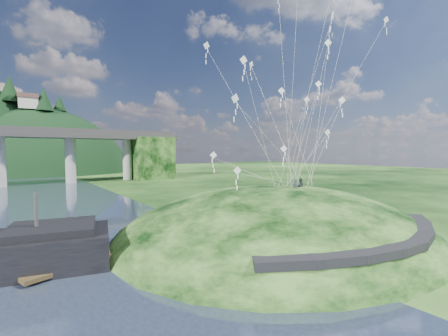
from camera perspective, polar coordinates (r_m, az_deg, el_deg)
ground at (r=27.04m, az=0.70°, el=-15.90°), size 320.00×320.00×0.00m
grass_hill at (r=33.99m, az=9.78°, el=-14.54°), size 36.00×32.00×13.00m
footpath at (r=26.08m, az=28.33°, el=-12.24°), size 22.29×5.84×0.83m
wooden_dock at (r=27.40m, az=-21.76°, el=-15.03°), size 12.41×5.51×0.88m
kite_flyers at (r=33.86m, az=14.03°, el=-1.93°), size 2.33×1.25×1.92m
kite_swarm at (r=34.41m, az=12.75°, el=17.15°), size 20.68×15.14×20.64m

